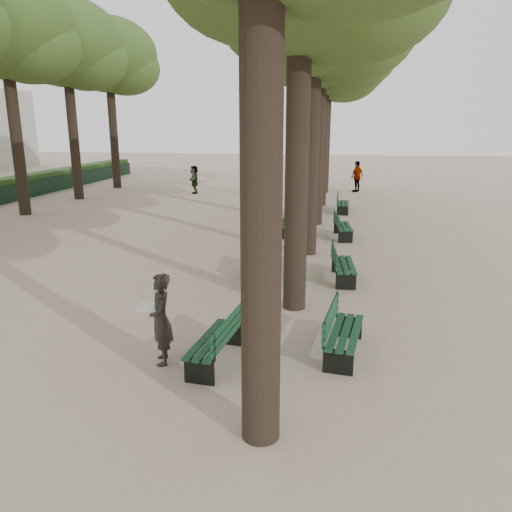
# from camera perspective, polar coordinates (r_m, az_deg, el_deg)

# --- Properties ---
(ground) EXTENTS (120.00, 120.00, 0.00)m
(ground) POSITION_cam_1_polar(r_m,az_deg,el_deg) (9.28, -6.87, -11.83)
(ground) COLOR tan
(ground) RESTS_ON ground
(tree_central_3) EXTENTS (6.00, 6.00, 9.95)m
(tree_central_3) POSITION_cam_1_polar(r_m,az_deg,el_deg) (21.23, 7.53, 24.35)
(tree_central_3) COLOR #33261C
(tree_central_3) RESTS_ON ground
(tree_central_4) EXTENTS (6.00, 6.00, 9.95)m
(tree_central_4) POSITION_cam_1_polar(r_m,az_deg,el_deg) (26.17, 7.99, 22.55)
(tree_central_4) COLOR #33261C
(tree_central_4) RESTS_ON ground
(tree_central_5) EXTENTS (6.00, 6.00, 9.95)m
(tree_central_5) POSITION_cam_1_polar(r_m,az_deg,el_deg) (31.13, 8.29, 21.32)
(tree_central_5) COLOR #33261C
(tree_central_5) RESTS_ON ground
(tree_far_3) EXTENTS (6.00, 6.00, 10.45)m
(tree_far_3) POSITION_cam_1_polar(r_m,az_deg,el_deg) (25.72, -26.96, 22.42)
(tree_far_3) COLOR #33261C
(tree_far_3) RESTS_ON ground
(tree_far_4) EXTENTS (6.00, 6.00, 10.45)m
(tree_far_4) POSITION_cam_1_polar(r_m,az_deg,el_deg) (29.93, -20.99, 21.75)
(tree_far_4) COLOR #33261C
(tree_far_4) RESTS_ON ground
(tree_far_5) EXTENTS (6.00, 6.00, 10.45)m
(tree_far_5) POSITION_cam_1_polar(r_m,az_deg,el_deg) (34.35, -16.56, 21.11)
(tree_far_5) COLOR #33261C
(tree_far_5) RESTS_ON ground
(bench_left_0) EXTENTS (0.76, 1.85, 0.92)m
(bench_left_0) POSITION_cam_1_polar(r_m,az_deg,el_deg) (9.07, -4.66, -10.51)
(bench_left_0) COLOR black
(bench_left_0) RESTS_ON ground
(bench_left_1) EXTENTS (0.69, 1.83, 0.92)m
(bench_left_1) POSITION_cam_1_polar(r_m,az_deg,el_deg) (13.73, 0.47, -1.48)
(bench_left_1) COLOR black
(bench_left_1) RESTS_ON ground
(bench_left_2) EXTENTS (0.74, 1.85, 0.92)m
(bench_left_2) POSITION_cam_1_polar(r_m,az_deg,el_deg) (19.16, 3.12, 3.27)
(bench_left_2) COLOR black
(bench_left_2) RESTS_ON ground
(bench_left_3) EXTENTS (0.70, 1.84, 0.92)m
(bench_left_3) POSITION_cam_1_polar(r_m,az_deg,el_deg) (23.43, 4.33, 5.42)
(bench_left_3) COLOR black
(bench_left_3) RESTS_ON ground
(bench_right_0) EXTENTS (0.79, 1.86, 0.92)m
(bench_right_0) POSITION_cam_1_polar(r_m,az_deg,el_deg) (9.48, 10.03, -9.53)
(bench_right_0) COLOR black
(bench_right_0) RESTS_ON ground
(bench_right_1) EXTENTS (0.72, 1.84, 0.92)m
(bench_right_1) POSITION_cam_1_polar(r_m,az_deg,el_deg) (13.75, 9.96, -1.68)
(bench_right_1) COLOR black
(bench_right_1) RESTS_ON ground
(bench_right_2) EXTENTS (0.77, 1.85, 0.92)m
(bench_right_2) POSITION_cam_1_polar(r_m,az_deg,el_deg) (18.82, 9.92, 2.85)
(bench_right_2) COLOR black
(bench_right_2) RESTS_ON ground
(bench_right_3) EXTENTS (0.59, 1.81, 0.92)m
(bench_right_3) POSITION_cam_1_polar(r_m,az_deg,el_deg) (24.22, 9.90, 5.55)
(bench_right_3) COLOR black
(bench_right_3) RESTS_ON ground
(man_with_map) EXTENTS (0.71, 0.74, 1.66)m
(man_with_map) POSITION_cam_1_polar(r_m,az_deg,el_deg) (8.99, -10.81, -7.10)
(man_with_map) COLOR black
(man_with_map) RESTS_ON ground
(pedestrian_c) EXTENTS (0.97, 1.11, 1.89)m
(pedestrian_c) POSITION_cam_1_polar(r_m,az_deg,el_deg) (31.63, 11.49, 8.89)
(pedestrian_c) COLOR #262628
(pedestrian_c) RESTS_ON ground
(pedestrian_e) EXTENTS (0.62, 1.58, 1.67)m
(pedestrian_e) POSITION_cam_1_polar(r_m,az_deg,el_deg) (30.56, -7.07, 8.66)
(pedestrian_e) COLOR #262628
(pedestrian_e) RESTS_ON ground
(pedestrian_d) EXTENTS (0.66, 0.84, 1.61)m
(pedestrian_d) POSITION_cam_1_polar(r_m,az_deg,el_deg) (38.42, -0.33, 10.02)
(pedestrian_d) COLOR #262628
(pedestrian_d) RESTS_ON ground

